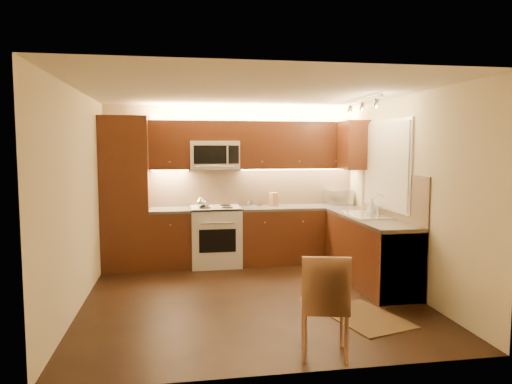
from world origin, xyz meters
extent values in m
cube|color=black|center=(0.00, 0.00, 0.00)|extent=(4.00, 4.00, 0.01)
cube|color=beige|center=(0.00, 0.00, 2.50)|extent=(4.00, 4.00, 0.01)
cube|color=beige|center=(0.00, 2.00, 1.25)|extent=(4.00, 0.01, 2.50)
cube|color=beige|center=(0.00, -2.00, 1.25)|extent=(4.00, 0.01, 2.50)
cube|color=beige|center=(-2.00, 0.00, 1.25)|extent=(0.01, 4.00, 2.50)
cube|color=beige|center=(2.00, 0.00, 1.25)|extent=(0.01, 4.00, 2.50)
cube|color=#46190F|center=(-1.65, 1.70, 1.15)|extent=(0.70, 0.60, 2.30)
cube|color=#46190F|center=(-0.99, 1.70, 0.43)|extent=(0.62, 0.60, 0.86)
cube|color=#3B3835|center=(-0.99, 1.70, 0.88)|extent=(0.62, 0.60, 0.04)
cube|color=#46190F|center=(1.04, 1.70, 0.43)|extent=(1.92, 0.60, 0.86)
cube|color=#3B3835|center=(1.04, 1.70, 0.88)|extent=(1.92, 0.60, 0.04)
cube|color=#46190F|center=(1.70, 0.40, 0.43)|extent=(0.60, 2.00, 0.86)
cube|color=#3B3835|center=(1.70, 0.40, 0.88)|extent=(0.60, 2.00, 0.04)
cube|color=silver|center=(1.70, -0.30, 0.43)|extent=(0.58, 0.60, 0.84)
cube|color=tan|center=(0.35, 1.99, 1.20)|extent=(3.30, 0.02, 0.60)
cube|color=tan|center=(1.99, 0.40, 1.20)|extent=(0.02, 2.00, 0.60)
cube|color=#46190F|center=(-0.99, 1.82, 1.88)|extent=(0.62, 0.35, 0.75)
cube|color=#46190F|center=(1.04, 1.82, 1.88)|extent=(1.92, 0.35, 0.75)
cube|color=#46190F|center=(-0.30, 1.82, 2.09)|extent=(0.76, 0.35, 0.31)
cube|color=#46190F|center=(1.82, 1.40, 1.88)|extent=(0.35, 0.50, 0.75)
cube|color=silver|center=(1.99, 0.55, 1.60)|extent=(0.03, 1.44, 1.24)
cube|color=silver|center=(1.97, 0.55, 1.60)|extent=(0.02, 1.36, 1.16)
cube|color=silver|center=(1.55, 0.40, 2.46)|extent=(0.04, 1.20, 0.03)
cube|color=silver|center=(1.74, 1.83, 1.02)|extent=(0.43, 0.33, 0.25)
cube|color=#AF754F|center=(0.65, 1.80, 1.01)|extent=(0.13, 0.18, 0.22)
cylinder|color=silver|center=(0.34, 1.94, 0.95)|extent=(0.05, 0.05, 0.10)
cylinder|color=brown|center=(0.42, 1.82, 0.94)|extent=(0.05, 0.05, 0.09)
cylinder|color=silver|center=(0.24, 1.82, 0.95)|extent=(0.04, 0.04, 0.10)
cylinder|color=olive|center=(0.23, 1.89, 0.94)|extent=(0.05, 0.05, 0.09)
imported|color=silver|center=(1.86, 0.76, 1.01)|extent=(0.12, 0.12, 0.22)
cube|color=black|center=(1.10, -0.90, 0.01)|extent=(0.90, 1.13, 0.01)
camera|label=1|loc=(-0.87, -5.60, 1.84)|focal=33.14mm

